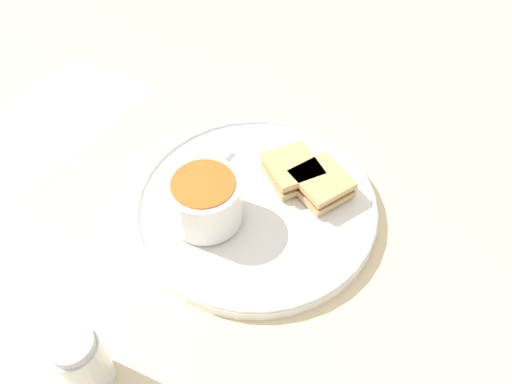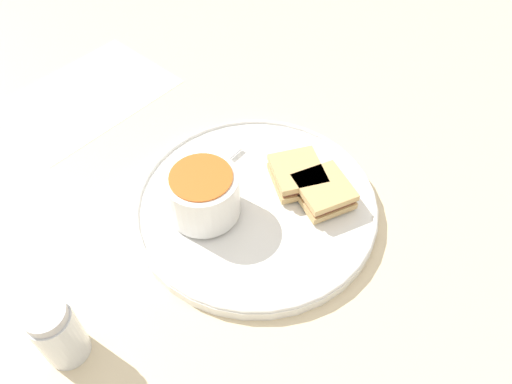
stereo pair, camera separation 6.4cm
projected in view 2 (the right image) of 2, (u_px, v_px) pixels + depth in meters
ground_plane at (256, 210)px, 0.67m from camera, size 2.40×2.40×0.00m
plate at (256, 205)px, 0.66m from camera, size 0.32×0.32×0.02m
soup_bowl at (203, 194)px, 0.62m from camera, size 0.09×0.09×0.07m
spoon at (195, 185)px, 0.67m from camera, size 0.04×0.12×0.01m
sandwich_half_near at (323, 191)px, 0.65m from camera, size 0.09×0.09×0.03m
sandwich_half_far at (297, 174)px, 0.67m from camera, size 0.09×0.09×0.03m
salt_shaker at (58, 333)px, 0.51m from camera, size 0.05×0.05×0.09m
menu_sheet at (86, 96)px, 0.82m from camera, size 0.24×0.30×0.00m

